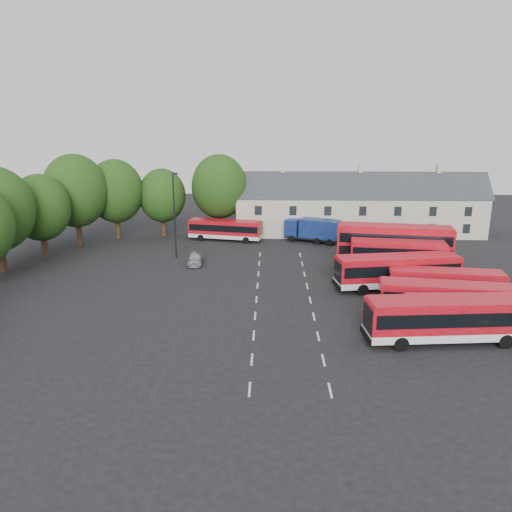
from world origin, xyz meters
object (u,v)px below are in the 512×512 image
(bus_dd_south, at_px, (397,257))
(silver_car, at_px, (195,258))
(bus_row_a, at_px, (448,317))
(lamppost, at_px, (175,213))
(box_truck, at_px, (313,229))

(bus_dd_south, xyz_separation_m, silver_car, (-22.01, 4.27, -1.57))
(silver_car, bearing_deg, bus_row_a, -46.66)
(bus_dd_south, bearing_deg, lamppost, 171.98)
(bus_row_a, xyz_separation_m, box_truck, (-7.42, 31.42, -0.26))
(box_truck, bearing_deg, lamppost, -130.46)
(silver_car, relative_size, lamppost, 0.40)
(bus_row_a, height_order, silver_car, bus_row_a)
(bus_row_a, xyz_separation_m, lamppost, (-24.57, 22.94, 3.40))
(box_truck, bearing_deg, bus_row_a, -53.48)
(bus_row_a, height_order, lamppost, lamppost)
(box_truck, xyz_separation_m, lamppost, (-17.15, -8.48, 3.66))
(box_truck, relative_size, lamppost, 0.75)
(lamppost, bearing_deg, bus_dd_south, -15.61)
(bus_row_a, bearing_deg, lamppost, 131.94)
(box_truck, distance_m, silver_car, 18.26)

